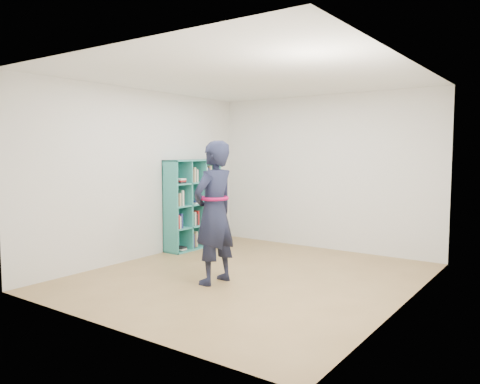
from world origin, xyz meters
The scene contains 9 objects.
floor centered at (0.00, 0.00, 0.00)m, with size 4.50×4.50×0.00m, color olive.
ceiling centered at (0.00, 0.00, 2.60)m, with size 4.50×4.50×0.00m, color white.
wall_left centered at (-2.00, 0.00, 1.30)m, with size 0.02×4.50×2.60m, color silver.
wall_right centered at (2.00, 0.00, 1.30)m, with size 0.02×4.50×2.60m, color silver.
wall_back centered at (0.00, 2.25, 1.30)m, with size 4.00×0.02×2.60m, color silver.
wall_front centered at (0.00, -2.25, 1.30)m, with size 4.00×0.02×2.60m, color silver.
bookshelf centered at (-1.85, 0.96, 0.74)m, with size 0.33×1.14×1.52m.
person centered at (-0.20, -0.49, 0.90)m, with size 0.47×0.68×1.79m.
smartphone centered at (-0.34, -0.40, 1.01)m, with size 0.02×0.11×0.14m.
Camera 1 is at (3.41, -5.02, 1.66)m, focal length 35.00 mm.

